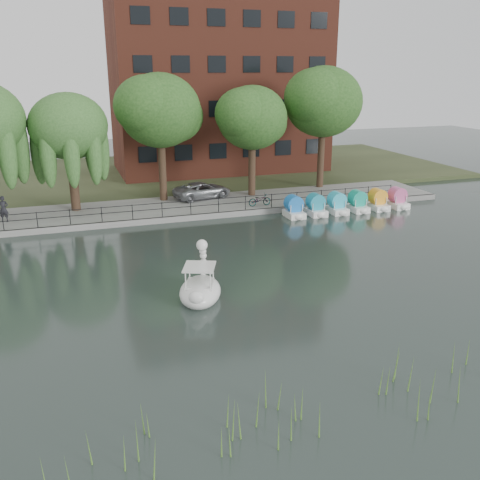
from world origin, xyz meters
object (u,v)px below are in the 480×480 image
minivan (202,189)px  swan_boat (200,287)px  bicycle (260,199)px  pedestrian (3,207)px

minivan → swan_boat: swan_boat is taller
bicycle → swan_boat: (-8.04, -13.79, -0.35)m
minivan → swan_boat: size_ratio=1.50×
pedestrian → minivan: bearing=23.6°
pedestrian → swan_boat: (9.38, -15.10, -0.84)m
bicycle → minivan: bearing=40.1°
bicycle → pedestrian: 17.48m
pedestrian → swan_boat: bearing=-44.1°
bicycle → pedestrian: size_ratio=0.87×
pedestrian → swan_boat: 17.80m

